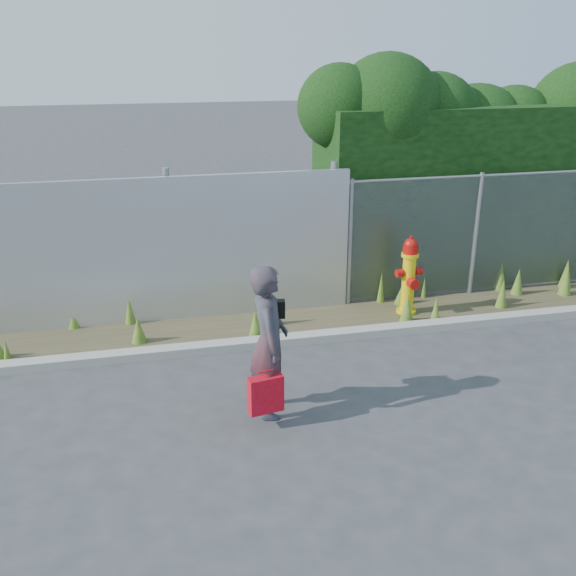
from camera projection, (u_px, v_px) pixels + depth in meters
The scene contains 10 objects.
ground at pixel (340, 409), 7.44m from camera, with size 80.00×80.00×0.00m, color #39393B.
curb at pixel (302, 338), 9.05m from camera, with size 16.00×0.22×0.12m, color #9C978D.
weed_strip at pixel (383, 305), 9.96m from camera, with size 16.00×1.35×0.53m.
corrugated_fence at pixel (61, 258), 9.11m from camera, with size 8.50×0.21×2.30m.
chainlink_fence at pixel (533, 231), 10.66m from camera, with size 6.50×0.07×2.05m.
hedge at pixel (511, 157), 11.25m from camera, with size 7.74×2.03×3.84m.
fire_hydrant at pixel (409, 277), 9.81m from camera, with size 0.42×0.38×1.25m.
woman at pixel (269, 341), 7.08m from camera, with size 0.65×0.42×1.77m, color #0D4C56.
red_tote_bag at pixel (266, 394), 6.96m from camera, with size 0.38×0.14×0.50m.
black_shoulder_bag at pixel (273, 309), 7.19m from camera, with size 0.27×0.11×0.20m.
Camera 1 is at (-2.00, -6.14, 3.99)m, focal length 40.00 mm.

